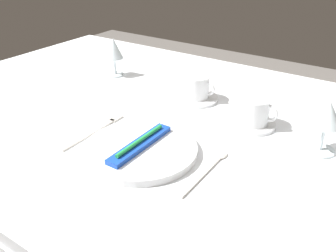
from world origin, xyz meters
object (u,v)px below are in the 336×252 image
at_px(coffee_cup_left, 254,111).
at_px(coffee_cup_right, 197,87).
at_px(dinner_plate, 140,150).
at_px(spoon_soup, 210,167).
at_px(toothbrush_package, 140,144).
at_px(wine_glass_centre, 327,117).
at_px(fork_outer, 96,130).
at_px(wine_glass_left, 114,50).

xyz_separation_m(coffee_cup_left, coffee_cup_right, (-0.22, 0.07, -0.00)).
xyz_separation_m(dinner_plate, spoon_soup, (0.17, 0.04, -0.01)).
bearing_deg(spoon_soup, coffee_cup_right, 124.71).
bearing_deg(dinner_plate, toothbrush_package, 0.00).
xyz_separation_m(dinner_plate, coffee_cup_left, (0.17, 0.28, 0.04)).
xyz_separation_m(coffee_cup_right, wine_glass_centre, (0.41, -0.10, 0.05)).
height_order(toothbrush_package, spoon_soup, toothbrush_package).
distance_m(dinner_plate, fork_outer, 0.17).
xyz_separation_m(dinner_plate, toothbrush_package, (0.00, 0.00, 0.02)).
bearing_deg(dinner_plate, wine_glass_left, 137.42).
height_order(dinner_plate, coffee_cup_right, coffee_cup_right).
bearing_deg(coffee_cup_right, dinner_plate, -82.59).
relative_size(spoon_soup, wine_glass_left, 1.49).
relative_size(coffee_cup_left, coffee_cup_right, 1.02).
xyz_separation_m(toothbrush_package, fork_outer, (-0.17, 0.02, -0.02)).
height_order(fork_outer, wine_glass_centre, wine_glass_centre).
bearing_deg(wine_glass_centre, dinner_plate, -145.24).
bearing_deg(dinner_plate, wine_glass_centre, 34.76).
bearing_deg(fork_outer, wine_glass_left, 124.13).
distance_m(coffee_cup_left, wine_glass_centre, 0.20).
bearing_deg(fork_outer, toothbrush_package, -6.62).
xyz_separation_m(coffee_cup_left, wine_glass_centre, (0.19, -0.03, 0.05)).
height_order(coffee_cup_right, wine_glass_centre, wine_glass_centre).
relative_size(coffee_cup_left, wine_glass_left, 0.79).
xyz_separation_m(toothbrush_package, spoon_soup, (0.17, 0.04, -0.02)).
height_order(coffee_cup_left, coffee_cup_right, coffee_cup_left).
height_order(dinner_plate, wine_glass_centre, wine_glass_centre).
bearing_deg(toothbrush_package, fork_outer, 173.38).
bearing_deg(coffee_cup_right, spoon_soup, -55.29).
distance_m(dinner_plate, wine_glass_centre, 0.45).
relative_size(coffee_cup_left, wine_glass_centre, 0.83).
relative_size(dinner_plate, toothbrush_package, 1.32).
bearing_deg(wine_glass_left, dinner_plate, -42.58).
xyz_separation_m(spoon_soup, wine_glass_centre, (0.19, 0.21, 0.09)).
relative_size(toothbrush_package, coffee_cup_left, 1.91).
bearing_deg(wine_glass_left, coffee_cup_left, -8.83).
bearing_deg(spoon_soup, toothbrush_package, -167.14).
bearing_deg(wine_glass_centre, coffee_cup_right, 166.27).
distance_m(dinner_plate, wine_glass_left, 0.56).
xyz_separation_m(coffee_cup_right, wine_glass_left, (-0.36, 0.02, 0.05)).
distance_m(spoon_soup, wine_glass_centre, 0.30).
height_order(toothbrush_package, fork_outer, toothbrush_package).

